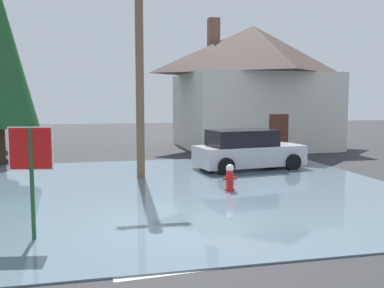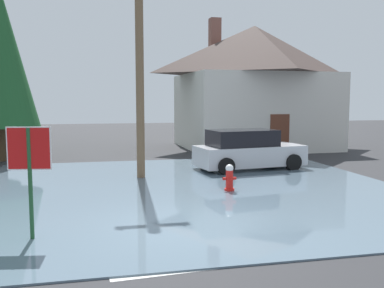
# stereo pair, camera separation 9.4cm
# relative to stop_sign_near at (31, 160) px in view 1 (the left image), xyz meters

# --- Properties ---
(ground_plane) EXTENTS (80.00, 80.00, 0.10)m
(ground_plane) POSITION_rel_stop_sign_near_xyz_m (3.09, 0.29, -1.65)
(ground_plane) COLOR #2D2D30
(flood_puddle) EXTENTS (12.96, 12.42, 0.04)m
(flood_puddle) POSITION_rel_stop_sign_near_xyz_m (4.01, 4.04, -1.58)
(flood_puddle) COLOR slate
(flood_puddle) RESTS_ON ground
(lane_stop_bar) EXTENTS (3.03, 0.53, 0.01)m
(lane_stop_bar) POSITION_rel_stop_sign_near_xyz_m (2.91, -2.04, -1.59)
(lane_stop_bar) COLOR silver
(lane_stop_bar) RESTS_ON ground
(stop_sign_near) EXTENTS (0.83, 0.16, 2.23)m
(stop_sign_near) POSITION_rel_stop_sign_near_xyz_m (0.00, 0.00, 0.00)
(stop_sign_near) COLOR #1E4C28
(stop_sign_near) RESTS_ON ground
(fire_hydrant) EXTENTS (0.41, 0.35, 0.82)m
(fire_hydrant) POSITION_rel_stop_sign_near_xyz_m (5.09, 3.41, -1.19)
(fire_hydrant) COLOR red
(fire_hydrant) RESTS_ON ground
(utility_pole) EXTENTS (1.60, 0.28, 8.96)m
(utility_pole) POSITION_rel_stop_sign_near_xyz_m (2.75, 6.17, 3.06)
(utility_pole) COLOR brown
(utility_pole) RESTS_ON ground
(house) EXTENTS (8.59, 7.52, 7.31)m
(house) POSITION_rel_stop_sign_near_xyz_m (9.96, 14.40, 1.92)
(house) COLOR beige
(house) RESTS_ON ground
(parked_car) EXTENTS (4.39, 2.42, 1.56)m
(parked_car) POSITION_rel_stop_sign_near_xyz_m (7.00, 7.13, -0.85)
(parked_car) COLOR silver
(parked_car) RESTS_ON ground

